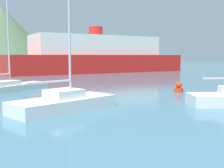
% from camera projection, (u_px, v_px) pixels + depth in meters
% --- Properties ---
extents(sailboat_inner, '(5.99, 4.12, 7.69)m').
position_uv_depth(sailboat_inner, '(64.00, 102.00, 14.54)').
color(sailboat_inner, white).
rests_on(sailboat_inner, ground_plane).
extents(sailboat_outer, '(7.67, 6.48, 7.13)m').
position_uv_depth(sailboat_outer, '(4.00, 87.00, 22.09)').
color(sailboat_outer, white).
rests_on(sailboat_outer, ground_plane).
extents(ferry_distant, '(31.46, 12.61, 7.75)m').
position_uv_depth(ferry_distant, '(96.00, 56.00, 48.75)').
color(ferry_distant, red).
rests_on(ferry_distant, ground_plane).
extents(buoy_marker, '(0.70, 0.70, 0.80)m').
position_uv_depth(buoy_marker, '(179.00, 88.00, 21.84)').
color(buoy_marker, red).
rests_on(buoy_marker, ground_plane).
extents(hill_central, '(32.14, 32.14, 17.09)m').
position_uv_depth(hill_central, '(3.00, 36.00, 82.86)').
color(hill_central, '#4C6647').
rests_on(hill_central, ground_plane).
extents(hill_east, '(26.14, 26.14, 10.77)m').
position_uv_depth(hill_east, '(116.00, 48.00, 97.86)').
color(hill_east, '#3D6038').
rests_on(hill_east, ground_plane).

